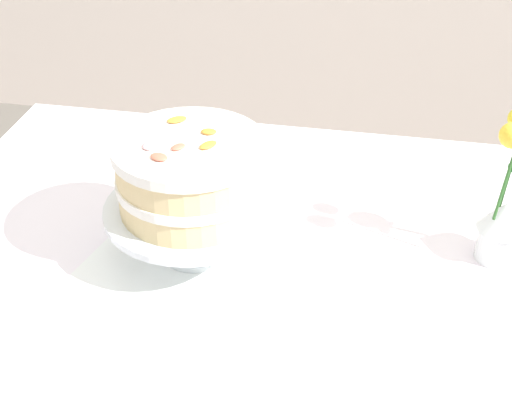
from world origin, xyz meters
The scene contains 5 objects.
dining_table centered at (0.00, -0.03, 0.65)m, with size 1.40×1.00×0.74m.
linen_napkin centered at (-0.18, 0.01, 0.74)m, with size 0.32×0.32×0.00m, color white.
cake_stand centered at (-0.18, 0.01, 0.82)m, with size 0.29×0.29×0.10m.
layer_cake centered at (-0.18, 0.01, 0.90)m, with size 0.24×0.24×0.13m.
flower_vase centered at (0.33, 0.10, 0.85)m, with size 0.10×0.08×0.27m.
Camera 1 is at (0.11, -0.93, 1.50)m, focal length 50.79 mm.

